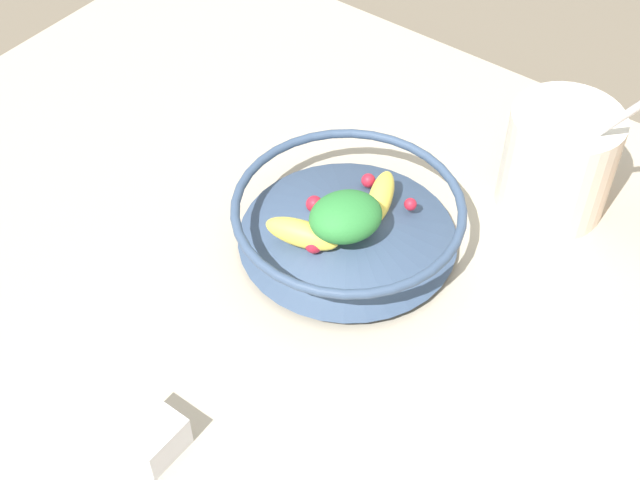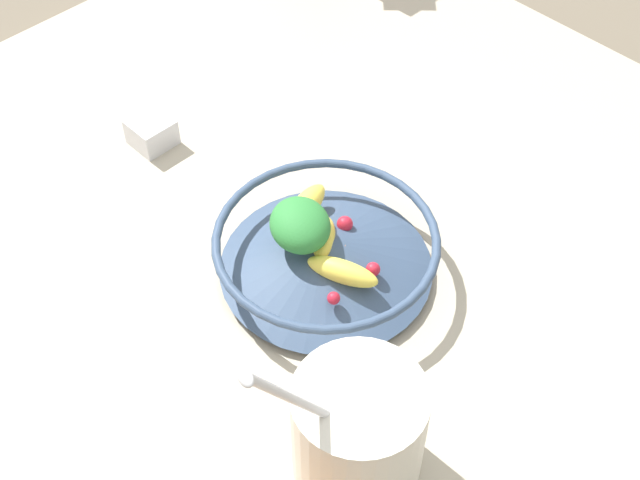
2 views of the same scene
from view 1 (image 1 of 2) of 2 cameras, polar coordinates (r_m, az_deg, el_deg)
ground_plane at (r=0.95m, az=-6.00°, el=-4.30°), size 6.00×6.00×0.00m
countertop at (r=0.94m, az=-6.10°, el=-3.51°), size 1.00×1.00×0.04m
fruit_bowl at (r=0.92m, az=1.77°, el=1.30°), size 0.24×0.24×0.09m
yogurt_tub at (r=0.98m, az=15.10°, el=5.16°), size 0.16×0.12×0.23m
spice_jar at (r=0.81m, az=-10.72°, el=-12.26°), size 0.05×0.05×0.04m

